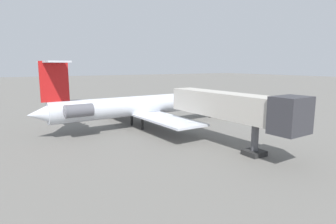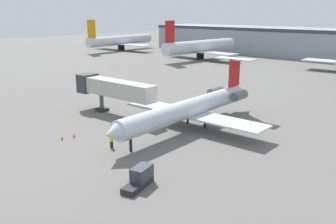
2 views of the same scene
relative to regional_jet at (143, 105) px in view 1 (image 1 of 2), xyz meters
The scene contains 8 objects.
ground_plane 3.37m from the regional_jet, 130.29° to the left, with size 400.00×400.00×0.10m, color #66635E.
regional_jet is the anchor object (origin of this frame).
jet_bridge 15.20m from the regional_jet, 167.18° to the right, with size 16.57×3.84×6.07m.
ground_crew_marshaller 13.73m from the regional_jet, 98.78° to the right, with size 0.26×0.40×1.69m.
baggage_tug_lead 19.80m from the regional_jet, 65.62° to the right, with size 2.44×4.23×1.90m.
traffic_cone_near 18.77m from the regional_jet, 119.79° to the right, with size 0.36×0.36×0.55m.
traffic_cone_mid 17.21m from the regional_jet, 121.64° to the right, with size 0.36×0.36×0.55m.
traffic_cone_far 16.83m from the regional_jet, 80.65° to the right, with size 0.36×0.36×0.55m.
Camera 1 is at (-34.64, 16.23, 8.66)m, focal length 30.01 mm.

